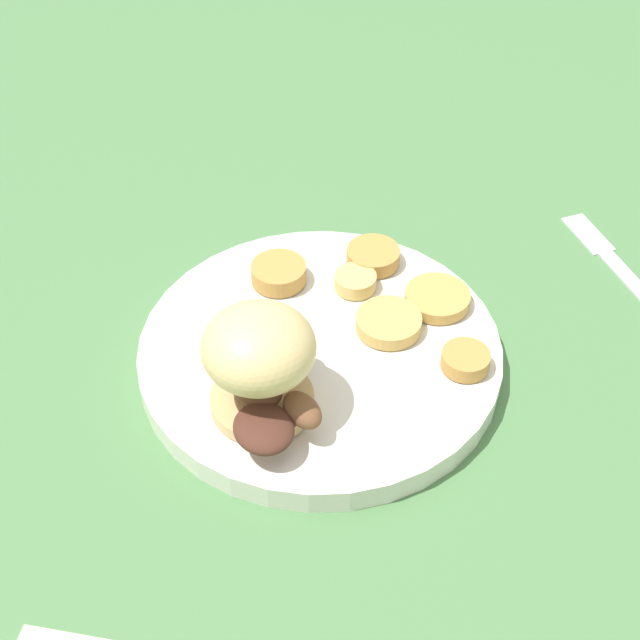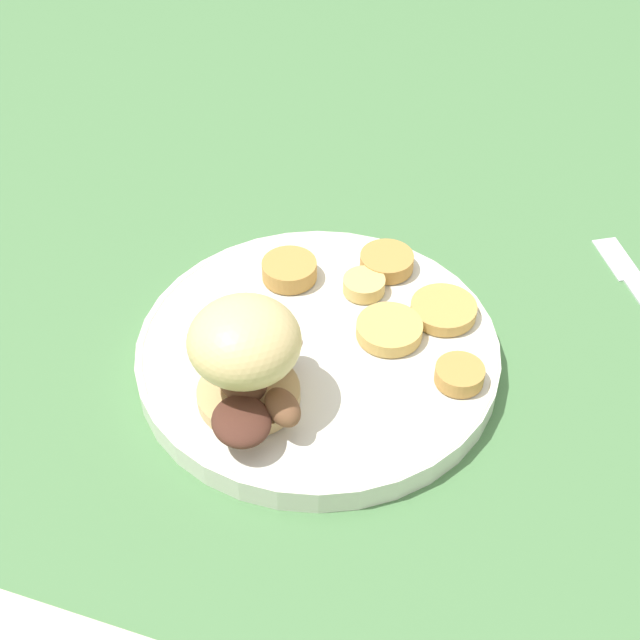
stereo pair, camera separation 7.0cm
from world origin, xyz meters
name	(u,v)px [view 1 (the left image)]	position (x,y,z in m)	size (l,w,h in m)	color
ground_plane	(320,362)	(0.00, 0.00, 0.00)	(4.00, 4.00, 0.00)	#4C7A47
dinner_plate	(320,351)	(0.00, 0.00, 0.01)	(0.29, 0.29, 0.02)	white
sandwich	(262,364)	(0.05, 0.06, 0.07)	(0.09, 0.12, 0.09)	tan
potato_round_0	(437,298)	(-0.10, -0.03, 0.03)	(0.05, 0.05, 0.01)	tan
potato_round_1	(389,323)	(-0.06, -0.01, 0.03)	(0.05, 0.05, 0.01)	tan
potato_round_2	(279,273)	(0.02, -0.08, 0.03)	(0.05, 0.05, 0.02)	#BC8942
potato_round_3	(373,256)	(-0.06, -0.09, 0.03)	(0.05, 0.05, 0.01)	#BC8942
potato_round_4	(465,360)	(-0.11, 0.04, 0.03)	(0.04, 0.04, 0.01)	#BC8942
potato_round_5	(355,281)	(-0.04, -0.06, 0.03)	(0.04, 0.04, 0.01)	#DBB766
fork	(623,272)	(-0.29, -0.07, 0.00)	(0.06, 0.19, 0.00)	silver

